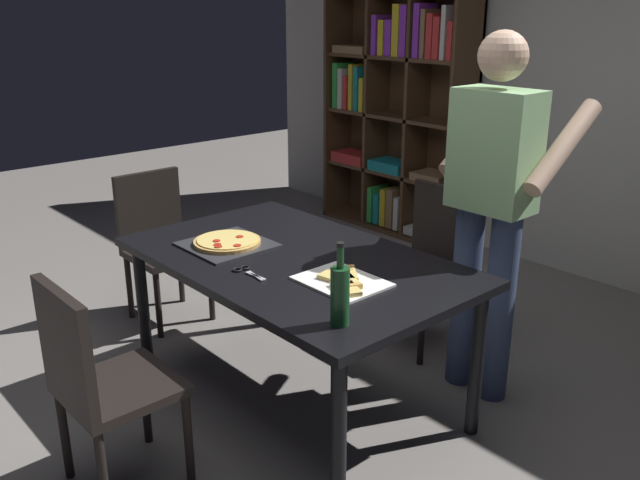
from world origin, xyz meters
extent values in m
plane|color=gray|center=(0.00, 0.00, 0.00)|extent=(12.00, 12.00, 0.00)
cube|color=silver|center=(0.00, 2.60, 1.40)|extent=(6.40, 0.10, 2.80)
cube|color=black|center=(0.00, 0.00, 0.73)|extent=(1.64, 1.00, 0.04)
cylinder|color=black|center=(-0.74, -0.42, 0.35)|extent=(0.06, 0.06, 0.71)
cylinder|color=black|center=(0.74, -0.42, 0.35)|extent=(0.06, 0.06, 0.71)
cylinder|color=black|center=(-0.74, 0.42, 0.35)|extent=(0.06, 0.06, 0.71)
cylinder|color=black|center=(0.74, 0.42, 0.35)|extent=(0.06, 0.06, 0.71)
cube|color=black|center=(0.00, -0.90, 0.43)|extent=(0.42, 0.42, 0.04)
cube|color=black|center=(0.00, -1.09, 0.68)|extent=(0.42, 0.04, 0.45)
cylinder|color=black|center=(0.18, -0.72, 0.21)|extent=(0.04, 0.04, 0.41)
cylinder|color=black|center=(-0.18, -0.72, 0.21)|extent=(0.04, 0.04, 0.41)
cylinder|color=black|center=(0.18, -1.08, 0.21)|extent=(0.04, 0.04, 0.41)
cylinder|color=black|center=(-0.18, -1.08, 0.21)|extent=(0.04, 0.04, 0.41)
cube|color=black|center=(0.00, 0.90, 0.43)|extent=(0.42, 0.42, 0.04)
cube|color=black|center=(0.00, 1.09, 0.68)|extent=(0.42, 0.04, 0.45)
cylinder|color=black|center=(-0.18, 0.72, 0.21)|extent=(0.04, 0.04, 0.41)
cylinder|color=black|center=(0.18, 0.72, 0.21)|extent=(0.04, 0.04, 0.41)
cylinder|color=black|center=(-0.18, 1.08, 0.21)|extent=(0.04, 0.04, 0.41)
cylinder|color=black|center=(0.18, 1.08, 0.21)|extent=(0.04, 0.04, 0.41)
cube|color=black|center=(-1.22, 0.00, 0.43)|extent=(0.42, 0.42, 0.04)
cube|color=black|center=(-1.41, 0.00, 0.68)|extent=(0.04, 0.42, 0.45)
cylinder|color=black|center=(-1.04, -0.18, 0.21)|extent=(0.04, 0.04, 0.41)
cylinder|color=black|center=(-1.04, 0.18, 0.21)|extent=(0.04, 0.04, 0.41)
cylinder|color=black|center=(-1.40, -0.18, 0.21)|extent=(0.04, 0.04, 0.41)
cylinder|color=black|center=(-1.40, 0.18, 0.21)|extent=(0.04, 0.04, 0.41)
cube|color=#513823|center=(-2.21, 2.35, 0.97)|extent=(0.03, 0.35, 1.95)
cube|color=#513823|center=(-0.84, 2.35, 0.97)|extent=(0.03, 0.35, 1.95)
cube|color=#513823|center=(-1.53, 2.35, 0.01)|extent=(1.40, 0.35, 0.03)
cube|color=#513823|center=(-1.53, 2.51, 0.97)|extent=(1.40, 0.03, 1.95)
cube|color=#513823|center=(-1.53, 2.35, 0.50)|extent=(1.34, 0.29, 0.03)
cube|color=#513823|center=(-1.53, 2.35, 0.97)|extent=(1.34, 0.29, 0.03)
cube|color=#513823|center=(-1.53, 2.35, 1.45)|extent=(1.34, 0.29, 0.03)
cube|color=#513823|center=(-1.75, 2.35, 0.97)|extent=(0.03, 0.29, 1.89)
cube|color=#513823|center=(-1.30, 2.35, 0.97)|extent=(0.03, 0.29, 1.89)
cube|color=green|center=(-1.68, 2.33, 0.20)|extent=(0.05, 0.22, 0.31)
cube|color=teal|center=(-1.61, 2.33, 0.18)|extent=(0.06, 0.22, 0.27)
cube|color=yellow|center=(-1.53, 2.33, 0.21)|extent=(0.06, 0.22, 0.32)
cube|color=olive|center=(-1.45, 2.33, 0.21)|extent=(0.07, 0.22, 0.33)
cube|color=silver|center=(-1.37, 2.33, 0.19)|extent=(0.05, 0.22, 0.28)
cube|color=silver|center=(-1.08, 2.33, 0.08)|extent=(0.38, 0.25, 0.07)
cube|color=red|center=(-1.97, 2.33, 0.56)|extent=(0.38, 0.25, 0.09)
cube|color=teal|center=(-1.53, 2.33, 0.56)|extent=(0.35, 0.25, 0.09)
cube|color=olive|center=(-1.08, 2.33, 0.55)|extent=(0.30, 0.25, 0.06)
cube|color=green|center=(-2.14, 2.33, 1.18)|extent=(0.06, 0.22, 0.38)
cube|color=silver|center=(-2.07, 2.33, 1.16)|extent=(0.05, 0.22, 0.34)
cube|color=red|center=(-2.01, 2.33, 1.13)|extent=(0.04, 0.22, 0.28)
cube|color=yellow|center=(-1.94, 2.33, 1.18)|extent=(0.04, 0.22, 0.38)
cube|color=teal|center=(-1.88, 2.33, 1.17)|extent=(0.04, 0.22, 0.37)
cube|color=yellow|center=(-1.81, 2.33, 1.13)|extent=(0.04, 0.22, 0.28)
cube|color=olive|center=(-1.97, 2.33, 1.49)|extent=(0.36, 0.25, 0.06)
cube|color=purple|center=(-1.68, 2.33, 1.62)|extent=(0.05, 0.22, 0.31)
cube|color=yellow|center=(-1.61, 2.33, 1.60)|extent=(0.06, 0.22, 0.27)
cube|color=purple|center=(-1.53, 2.33, 1.60)|extent=(0.07, 0.22, 0.28)
cube|color=yellow|center=(-1.45, 2.33, 1.66)|extent=(0.07, 0.22, 0.39)
cube|color=purple|center=(-1.37, 2.33, 1.66)|extent=(0.07, 0.22, 0.39)
cube|color=purple|center=(-1.24, 2.33, 1.66)|extent=(0.06, 0.22, 0.40)
cube|color=olive|center=(-1.18, 2.33, 1.64)|extent=(0.04, 0.22, 0.36)
cube|color=red|center=(-1.11, 2.33, 1.63)|extent=(0.05, 0.22, 0.33)
cube|color=red|center=(-1.05, 2.33, 1.61)|extent=(0.06, 0.22, 0.30)
cube|color=silver|center=(-0.98, 2.33, 1.66)|extent=(0.04, 0.22, 0.39)
cube|color=red|center=(-0.92, 2.33, 1.60)|extent=(0.05, 0.22, 0.27)
cylinder|color=#38476B|center=(0.62, 0.75, 0.47)|extent=(0.14, 0.14, 0.95)
cylinder|color=#38476B|center=(0.42, 0.75, 0.47)|extent=(0.14, 0.14, 0.95)
cube|color=#99CC8C|center=(0.52, 0.75, 1.23)|extent=(0.38, 0.22, 0.55)
sphere|color=#E0B293|center=(0.52, 0.75, 1.64)|extent=(0.22, 0.22, 0.22)
cylinder|color=#E0B293|center=(0.75, 0.93, 1.25)|extent=(0.09, 0.50, 0.39)
cylinder|color=#E0B293|center=(0.29, 0.93, 1.25)|extent=(0.09, 0.50, 0.39)
cube|color=#2D2D33|center=(-0.34, -0.14, 0.76)|extent=(0.38, 0.38, 0.01)
cylinder|color=tan|center=(-0.34, -0.14, 0.77)|extent=(0.32, 0.32, 0.02)
cylinder|color=#EACC6B|center=(-0.34, -0.14, 0.78)|extent=(0.29, 0.29, 0.01)
cylinder|color=#B22819|center=(-0.33, -0.08, 0.79)|extent=(0.04, 0.04, 0.00)
cylinder|color=#B22819|center=(-0.35, -0.20, 0.79)|extent=(0.04, 0.04, 0.00)
cylinder|color=#B22819|center=(-0.30, -0.23, 0.79)|extent=(0.04, 0.04, 0.00)
cylinder|color=#B22819|center=(-0.28, -0.24, 0.79)|extent=(0.04, 0.04, 0.00)
cylinder|color=#B22819|center=(-0.23, -0.16, 0.79)|extent=(0.04, 0.04, 0.00)
cube|color=white|center=(0.36, -0.05, 0.76)|extent=(0.36, 0.28, 0.01)
cube|color=#EACC6B|center=(0.30, -0.04, 0.77)|extent=(0.12, 0.16, 0.02)
cube|color=tan|center=(0.29, 0.02, 0.77)|extent=(0.09, 0.04, 0.02)
cube|color=#EACC6B|center=(0.45, -0.11, 0.77)|extent=(0.16, 0.14, 0.02)
cube|color=tan|center=(0.39, -0.08, 0.77)|extent=(0.06, 0.09, 0.02)
cube|color=#EACC6B|center=(0.40, -0.06, 0.77)|extent=(0.16, 0.14, 0.02)
cube|color=tan|center=(0.45, -0.08, 0.77)|extent=(0.06, 0.09, 0.02)
cube|color=#EACC6B|center=(0.33, 0.00, 0.77)|extent=(0.17, 0.15, 0.02)
cube|color=tan|center=(0.28, 0.04, 0.77)|extent=(0.07, 0.09, 0.02)
cylinder|color=#194723|center=(0.64, -0.32, 0.86)|extent=(0.07, 0.07, 0.22)
cylinder|color=#194723|center=(0.64, -0.32, 1.01)|extent=(0.03, 0.03, 0.08)
cylinder|color=black|center=(0.64, -0.32, 1.06)|extent=(0.03, 0.03, 0.02)
cube|color=silver|center=(0.07, -0.28, 0.76)|extent=(0.12, 0.02, 0.01)
cube|color=silver|center=(0.07, -0.28, 0.76)|extent=(0.12, 0.03, 0.01)
torus|color=black|center=(-0.04, -0.26, 0.76)|extent=(0.05, 0.05, 0.01)
torus|color=black|center=(-0.04, -0.30, 0.76)|extent=(0.05, 0.05, 0.01)
camera|label=1|loc=(2.24, -1.84, 1.85)|focal=37.81mm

